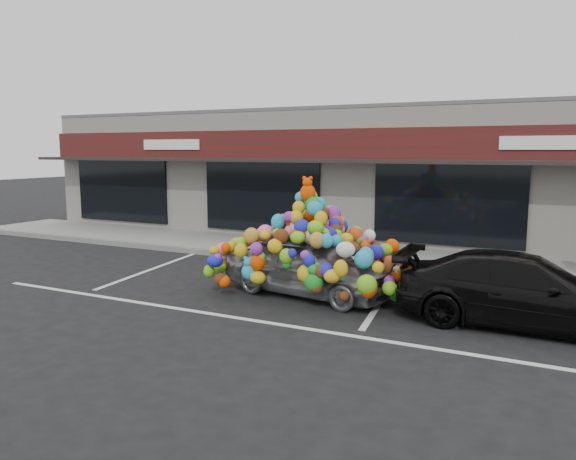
% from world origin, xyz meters
% --- Properties ---
extents(ground, '(90.00, 90.00, 0.00)m').
position_xyz_m(ground, '(0.00, 0.00, 0.00)').
color(ground, black).
rests_on(ground, ground).
extents(shop_building, '(24.00, 7.20, 4.31)m').
position_xyz_m(shop_building, '(0.00, 8.44, 2.16)').
color(shop_building, white).
rests_on(shop_building, ground).
extents(sidewalk, '(26.00, 3.00, 0.15)m').
position_xyz_m(sidewalk, '(0.00, 4.00, 0.07)').
color(sidewalk, gray).
rests_on(sidewalk, ground).
extents(kerb, '(26.00, 0.18, 0.16)m').
position_xyz_m(kerb, '(0.00, 2.50, 0.07)').
color(kerb, slate).
rests_on(kerb, ground).
extents(parking_stripe_left, '(0.73, 4.37, 0.01)m').
position_xyz_m(parking_stripe_left, '(-3.20, 0.20, 0.00)').
color(parking_stripe_left, silver).
rests_on(parking_stripe_left, ground).
extents(parking_stripe_mid, '(0.73, 4.37, 0.01)m').
position_xyz_m(parking_stripe_mid, '(2.80, 0.20, 0.00)').
color(parking_stripe_mid, silver).
rests_on(parking_stripe_mid, ground).
extents(lane_line, '(14.00, 0.12, 0.01)m').
position_xyz_m(lane_line, '(2.00, -2.30, 0.00)').
color(lane_line, silver).
rests_on(lane_line, ground).
extents(toy_car, '(2.71, 4.19, 2.30)m').
position_xyz_m(toy_car, '(1.35, -0.24, 0.78)').
color(toy_car, '#B6BCC2').
rests_on(toy_car, ground).
extents(black_sedan, '(1.77, 4.25, 1.23)m').
position_xyz_m(black_sedan, '(5.45, -0.50, 0.61)').
color(black_sedan, black).
rests_on(black_sedan, ground).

